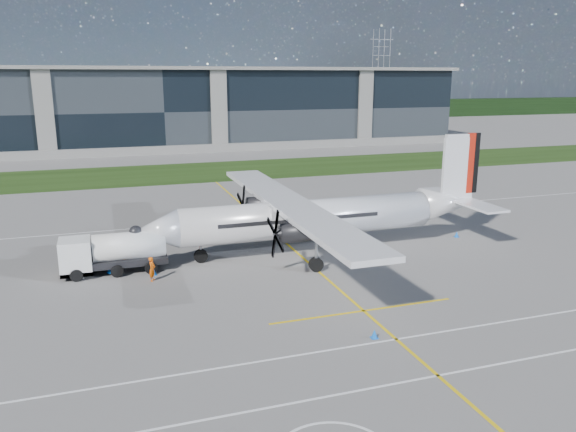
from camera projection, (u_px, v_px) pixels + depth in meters
The scene contains 17 objects.
ground at pixel (193, 182), 75.41m from camera, with size 400.00×400.00×0.00m, color slate.
grass_strip at pixel (184, 173), 82.76m from camera, with size 400.00×18.00×0.04m, color black.
terminal_building at pixel (159, 109), 110.40m from camera, with size 120.00×20.00×15.00m, color black.
tree_line at pixel (138, 114), 166.71m from camera, with size 400.00×6.00×6.00m, color black.
pylon_east at pixel (381, 73), 199.15m from camera, with size 9.00×4.60×30.00m, color gray, non-canonical shape.
yellow_taxiway_centerline at pixel (282, 240), 48.72m from camera, with size 0.20×70.00×0.01m, color yellow.
white_lane_line at pixel (381, 386), 25.71m from camera, with size 90.00×0.15×0.01m, color white.
turboprop_aircraft at pixel (321, 196), 44.75m from camera, with size 29.33×30.41×9.12m, color white, non-canonical shape.
fuel_tanker_truck at pixel (106, 254), 40.20m from camera, with size 7.75×2.52×2.91m, color white, non-canonical shape.
baggage_tug at pixel (89, 258), 41.45m from camera, with size 2.64×1.58×1.58m, color silver, non-canonical shape.
ground_crew_person at pixel (152, 267), 38.81m from camera, with size 0.80×0.57×1.97m, color #F25907.
safety_cone_stbdwing at pixel (240, 208), 59.37m from camera, with size 0.36×0.36×0.50m, color blue.
safety_cone_portwing at pixel (374, 334), 30.41m from camera, with size 0.36×0.36×0.50m, color blue.
safety_cone_tail at pixel (457, 234), 49.57m from camera, with size 0.36×0.36×0.50m, color blue.
safety_cone_nose_port at pixel (154, 272), 40.09m from camera, with size 0.36×0.36×0.50m, color blue.
safety_cone_fwd at pixel (109, 270), 40.50m from camera, with size 0.36×0.36×0.50m, color blue.
safety_cone_nose_stbd at pixel (149, 261), 42.45m from camera, with size 0.36×0.36×0.50m, color blue.
Camera 1 is at (-11.37, -34.51, 13.81)m, focal length 35.00 mm.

